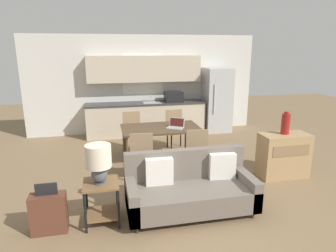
{
  "coord_description": "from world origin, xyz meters",
  "views": [
    {
      "loc": [
        -1.13,
        -3.72,
        2.35
      ],
      "look_at": [
        0.01,
        1.5,
        0.95
      ],
      "focal_mm": 32.0,
      "sensor_mm": 36.0,
      "label": 1
    }
  ],
  "objects_px": {
    "dining_chair_far_right": "(175,128)",
    "laptop": "(176,125)",
    "credenza": "(283,155)",
    "suitcase": "(49,213)",
    "refrigerator": "(217,100)",
    "table_lamp": "(99,160)",
    "dining_table": "(161,130)",
    "dining_chair_near_left": "(141,154)",
    "dining_chair_far_left": "(132,130)",
    "vase": "(286,124)",
    "side_table": "(102,196)",
    "couch": "(189,189)",
    "dining_chair_near_right": "(196,150)"
  },
  "relations": [
    {
      "from": "dining_chair_far_right",
      "to": "laptop",
      "type": "distance_m",
      "value": 0.98
    },
    {
      "from": "credenza",
      "to": "suitcase",
      "type": "distance_m",
      "value": 4.1
    },
    {
      "from": "refrigerator",
      "to": "table_lamp",
      "type": "bearing_deg",
      "value": -128.14
    },
    {
      "from": "refrigerator",
      "to": "dining_table",
      "type": "distance_m",
      "value": 2.92
    },
    {
      "from": "dining_chair_near_left",
      "to": "dining_chair_far_left",
      "type": "distance_m",
      "value": 1.63
    },
    {
      "from": "table_lamp",
      "to": "dining_table",
      "type": "bearing_deg",
      "value": 59.39
    },
    {
      "from": "suitcase",
      "to": "vase",
      "type": "bearing_deg",
      "value": 13.61
    },
    {
      "from": "side_table",
      "to": "table_lamp",
      "type": "distance_m",
      "value": 0.52
    },
    {
      "from": "credenza",
      "to": "suitcase",
      "type": "xyz_separation_m",
      "value": [
        -3.99,
        -0.94,
        -0.14
      ]
    },
    {
      "from": "dining_table",
      "to": "side_table",
      "type": "xyz_separation_m",
      "value": [
        -1.23,
        -2.07,
        -0.3
      ]
    },
    {
      "from": "dining_chair_far_right",
      "to": "couch",
      "type": "bearing_deg",
      "value": -103.36
    },
    {
      "from": "table_lamp",
      "to": "refrigerator",
      "type": "bearing_deg",
      "value": 51.86
    },
    {
      "from": "vase",
      "to": "dining_chair_near_right",
      "type": "height_order",
      "value": "vase"
    },
    {
      "from": "refrigerator",
      "to": "credenza",
      "type": "relative_size",
      "value": 2.01
    },
    {
      "from": "refrigerator",
      "to": "vase",
      "type": "bearing_deg",
      "value": -89.21
    },
    {
      "from": "dining_chair_far_right",
      "to": "laptop",
      "type": "xyz_separation_m",
      "value": [
        -0.21,
        -0.91,
        0.3
      ]
    },
    {
      "from": "side_table",
      "to": "dining_chair_near_right",
      "type": "bearing_deg",
      "value": 36.19
    },
    {
      "from": "table_lamp",
      "to": "dining_chair_far_left",
      "type": "relative_size",
      "value": 0.58
    },
    {
      "from": "refrigerator",
      "to": "side_table",
      "type": "bearing_deg",
      "value": -128.15
    },
    {
      "from": "couch",
      "to": "credenza",
      "type": "relative_size",
      "value": 2.05
    },
    {
      "from": "refrigerator",
      "to": "dining_chair_near_left",
      "type": "relative_size",
      "value": 1.96
    },
    {
      "from": "laptop",
      "to": "suitcase",
      "type": "bearing_deg",
      "value": -104.92
    },
    {
      "from": "dining_chair_near_right",
      "to": "credenza",
      "type": "bearing_deg",
      "value": 171.83
    },
    {
      "from": "suitcase",
      "to": "dining_table",
      "type": "bearing_deg",
      "value": 48.48
    },
    {
      "from": "couch",
      "to": "laptop",
      "type": "distance_m",
      "value": 1.99
    },
    {
      "from": "side_table",
      "to": "dining_chair_near_right",
      "type": "distance_m",
      "value": 2.15
    },
    {
      "from": "credenza",
      "to": "laptop",
      "type": "height_order",
      "value": "laptop"
    },
    {
      "from": "refrigerator",
      "to": "laptop",
      "type": "bearing_deg",
      "value": -128.64
    },
    {
      "from": "dining_table",
      "to": "dining_chair_near_left",
      "type": "bearing_deg",
      "value": -122.05
    },
    {
      "from": "table_lamp",
      "to": "suitcase",
      "type": "height_order",
      "value": "table_lamp"
    },
    {
      "from": "vase",
      "to": "laptop",
      "type": "height_order",
      "value": "vase"
    },
    {
      "from": "refrigerator",
      "to": "laptop",
      "type": "relative_size",
      "value": 4.45
    },
    {
      "from": "table_lamp",
      "to": "dining_chair_near_right",
      "type": "height_order",
      "value": "table_lamp"
    },
    {
      "from": "dining_chair_far_right",
      "to": "laptop",
      "type": "bearing_deg",
      "value": -106.8
    },
    {
      "from": "dining_chair_near_left",
      "to": "suitcase",
      "type": "distance_m",
      "value": 1.93
    },
    {
      "from": "dining_chair_near_left",
      "to": "dining_chair_far_left",
      "type": "bearing_deg",
      "value": -86.33
    },
    {
      "from": "couch",
      "to": "credenza",
      "type": "xyz_separation_m",
      "value": [
        2.05,
        0.8,
        0.07
      ]
    },
    {
      "from": "side_table",
      "to": "suitcase",
      "type": "bearing_deg",
      "value": -173.52
    },
    {
      "from": "dining_chair_near_left",
      "to": "dining_chair_far_left",
      "type": "xyz_separation_m",
      "value": [
        0.0,
        1.63,
        0.0
      ]
    },
    {
      "from": "laptop",
      "to": "dining_chair_far_right",
      "type": "bearing_deg",
      "value": 109.09
    },
    {
      "from": "couch",
      "to": "table_lamp",
      "type": "height_order",
      "value": "table_lamp"
    },
    {
      "from": "dining_table",
      "to": "laptop",
      "type": "distance_m",
      "value": 0.33
    },
    {
      "from": "refrigerator",
      "to": "couch",
      "type": "xyz_separation_m",
      "value": [
        -2.0,
        -4.09,
        -0.57
      ]
    },
    {
      "from": "dining_chair_near_right",
      "to": "dining_table",
      "type": "bearing_deg",
      "value": -51.8
    },
    {
      "from": "dining_chair_far_left",
      "to": "suitcase",
      "type": "xyz_separation_m",
      "value": [
        -1.39,
        -2.95,
        -0.23
      ]
    },
    {
      "from": "suitcase",
      "to": "couch",
      "type": "bearing_deg",
      "value": 4.07
    },
    {
      "from": "table_lamp",
      "to": "laptop",
      "type": "bearing_deg",
      "value": 52.42
    },
    {
      "from": "dining_table",
      "to": "table_lamp",
      "type": "relative_size",
      "value": 2.99
    },
    {
      "from": "dining_table",
      "to": "dining_chair_far_left",
      "type": "distance_m",
      "value": 0.97
    },
    {
      "from": "dining_table",
      "to": "table_lamp",
      "type": "distance_m",
      "value": 2.44
    }
  ]
}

